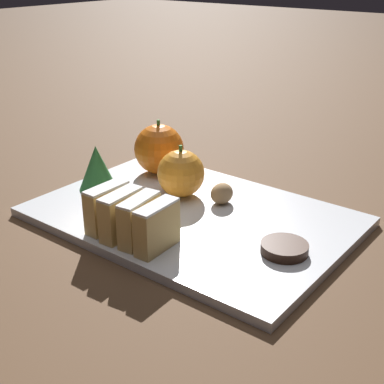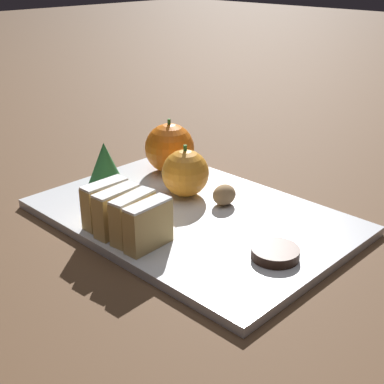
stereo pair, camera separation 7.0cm
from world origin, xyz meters
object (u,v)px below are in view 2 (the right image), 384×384
Objects in this scene: walnut at (224,195)px; chocolate_cookie at (275,253)px; orange_near at (185,173)px; orange_far at (170,148)px.

chocolate_cookie is (-0.07, -0.14, -0.01)m from walnut.
chocolate_cookie is (-0.05, -0.20, -0.03)m from orange_near.
orange_far is 1.55× the size of chocolate_cookie.
walnut is 0.15m from chocolate_cookie.
walnut reaches higher than chocolate_cookie.
orange_near is 0.07m from walnut.
chocolate_cookie is at bearing -105.06° from orange_near.
orange_near is at bearing 103.27° from walnut.
orange_far is at bearing 76.69° from walnut.
orange_near is 0.88× the size of orange_far.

